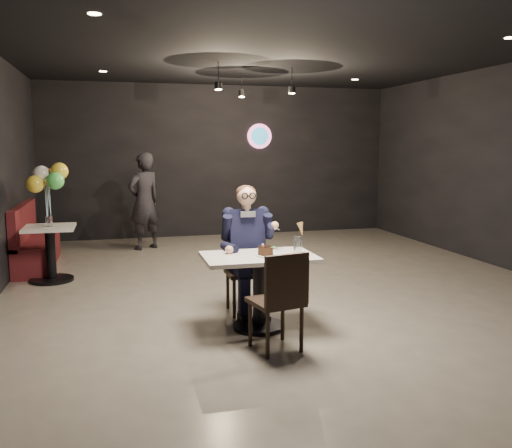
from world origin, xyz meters
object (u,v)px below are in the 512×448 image
object	(u,v)px
side_table	(51,251)
passerby	(144,201)
chair_near	(276,300)
seated_man	(246,248)
booth_bench	(37,236)
sundae_glass	(298,245)
main_table	(259,292)
chair_far	(246,271)
balloon_vase	(49,221)

from	to	relation	value
side_table	passerby	xyz separation A→B (m)	(1.36, 2.01, 0.44)
side_table	chair_near	bearing A→B (deg)	-54.57
seated_man	booth_bench	distance (m)	3.93
booth_bench	passerby	world-z (taller)	passerby
sundae_glass	seated_man	bearing A→B (deg)	122.69
sundae_glass	passerby	distance (m)	4.78
chair_near	seated_man	xyz separation A→B (m)	(0.00, 1.13, 0.26)
passerby	booth_bench	bearing A→B (deg)	0.63
main_table	chair_near	distance (m)	0.59
passerby	sundae_glass	bearing A→B (deg)	74.38
chair_far	balloon_vase	bearing A→B (deg)	138.10
sundae_glass	chair_far	bearing A→B (deg)	122.69
seated_man	side_table	size ratio (longest dim) A/B	1.77
chair_near	passerby	xyz separation A→B (m)	(-0.87, 5.14, 0.39)
chair_far	passerby	distance (m)	4.12
passerby	balloon_vase	bearing A→B (deg)	25.20
chair_near	seated_man	bearing A→B (deg)	77.85
balloon_vase	chair_near	bearing A→B (deg)	-54.57
main_table	chair_far	world-z (taller)	chair_far
chair_near	balloon_vase	world-z (taller)	chair_near
main_table	sundae_glass	distance (m)	0.60
chair_near	side_table	xyz separation A→B (m)	(-2.22, 3.13, -0.05)
chair_far	chair_near	bearing A→B (deg)	-90.00
sundae_glass	balloon_vase	xyz separation A→B (m)	(-2.61, 2.60, -0.02)
chair_near	chair_far	bearing A→B (deg)	77.85
side_table	passerby	size ratio (longest dim) A/B	0.48
sundae_glass	balloon_vase	bearing A→B (deg)	135.15
chair_near	sundae_glass	bearing A→B (deg)	41.93
main_table	chair_near	bearing A→B (deg)	-90.00
main_table	side_table	bearing A→B (deg)	131.15
main_table	balloon_vase	distance (m)	3.41
passerby	seated_man	bearing A→B (deg)	71.39
main_table	seated_man	size ratio (longest dim) A/B	0.76
seated_man	booth_bench	world-z (taller)	seated_man
sundae_glass	side_table	distance (m)	3.71
sundae_glass	booth_bench	world-z (taller)	booth_bench
main_table	passerby	size ratio (longest dim) A/B	0.65
booth_bench	side_table	size ratio (longest dim) A/B	2.33
booth_bench	balloon_vase	bearing A→B (deg)	-73.30
booth_bench	chair_near	bearing A→B (deg)	-58.54
chair_far	booth_bench	size ratio (longest dim) A/B	0.49
booth_bench	sundae_glass	bearing A→B (deg)	-51.02
sundae_glass	chair_near	bearing A→B (deg)	-125.92
booth_bench	side_table	world-z (taller)	booth_bench
booth_bench	main_table	bearing A→B (deg)	-54.55
chair_near	passerby	bearing A→B (deg)	87.44
booth_bench	seated_man	bearing A→B (deg)	-49.88
seated_man	side_table	bearing A→B (deg)	138.10
side_table	booth_bench	bearing A→B (deg)	106.70
chair_far	side_table	distance (m)	2.99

